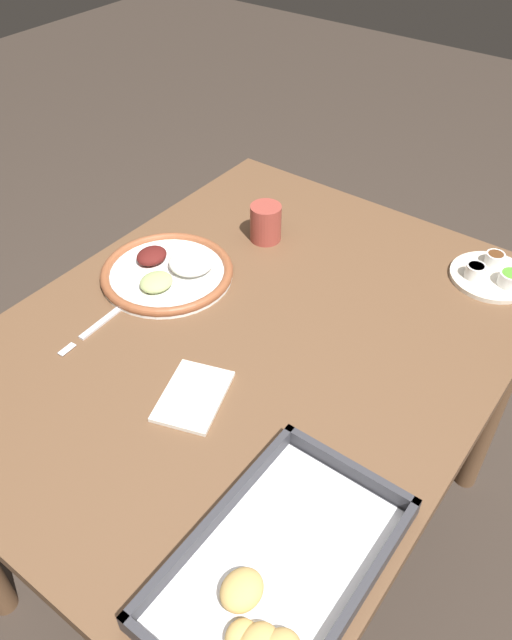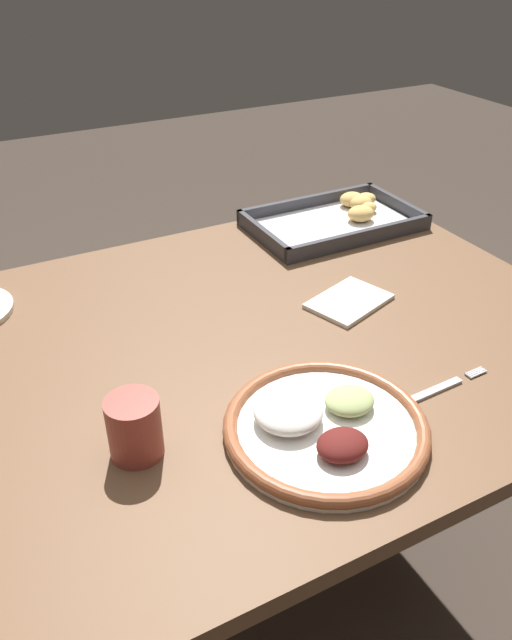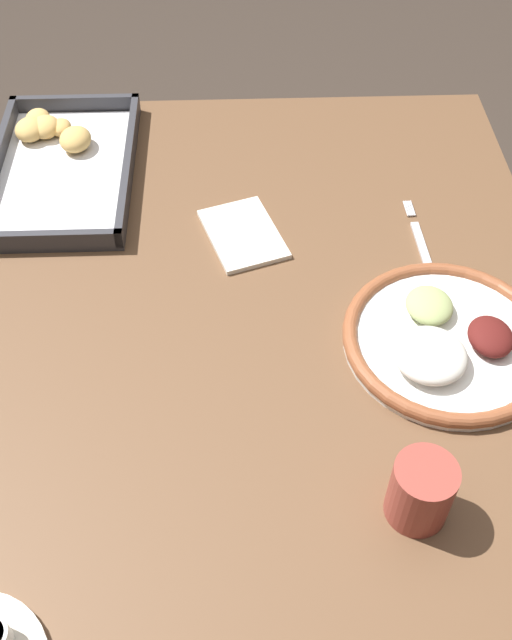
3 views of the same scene
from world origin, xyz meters
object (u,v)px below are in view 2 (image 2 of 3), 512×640
drinking_cup (134,427)px  napkin (349,301)px  baking_tray (340,218)px  dinner_plate (323,425)px  fork (432,391)px

drinking_cup → napkin: size_ratio=0.51×
baking_tray → drinking_cup: 0.81m
baking_tray → drinking_cup: drinking_cup is taller
dinner_plate → fork: (0.19, -0.00, -0.01)m
napkin → baking_tray: bearing=58.4°
fork → napkin: (0.04, 0.27, 0.00)m
drinking_cup → dinner_plate: bearing=-19.3°
dinner_plate → fork: dinner_plate is taller
dinner_plate → drinking_cup: drinking_cup is taller
dinner_plate → fork: bearing=-1.1°
fork → baking_tray: bearing=66.1°
drinking_cup → fork: bearing=-11.5°
dinner_plate → baking_tray: 0.70m
dinner_plate → baking_tray: size_ratio=0.75×
fork → baking_tray: baking_tray is taller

